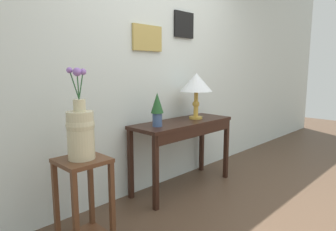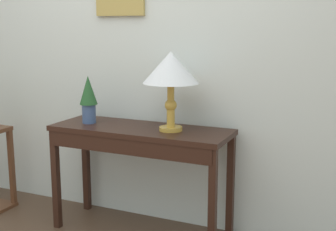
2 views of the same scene
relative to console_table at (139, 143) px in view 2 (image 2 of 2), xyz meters
The scene contains 4 objects.
back_wall_with_art 0.84m from the console_table, 110.61° to the left, with size 9.00×0.13×2.80m.
console_table is the anchor object (origin of this frame).
table_lamp 0.54m from the console_table, ahead, with size 0.36×0.36×0.51m.
potted_plant_on_console 0.49m from the console_table, behind, with size 0.12×0.12×0.33m.
Camera 2 is at (1.50, -1.35, 1.40)m, focal length 48.16 mm.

